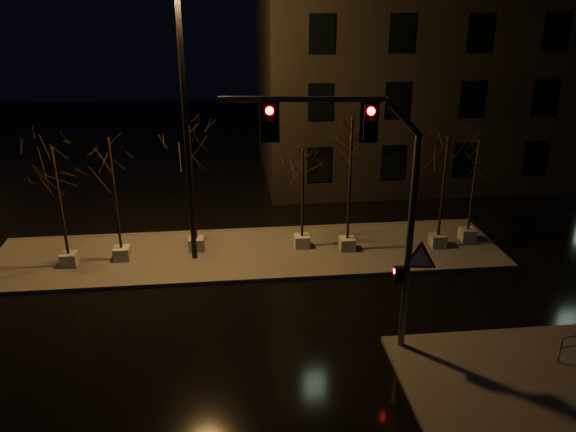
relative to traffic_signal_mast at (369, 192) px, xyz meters
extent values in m
plane|color=black|center=(-3.23, 1.34, -5.35)|extent=(90.00, 90.00, 0.00)
cube|color=#4C4A44|center=(-3.23, 7.34, -5.27)|extent=(22.00, 5.00, 0.15)
cube|color=#4C4A44|center=(4.27, -2.16, -5.27)|extent=(7.00, 5.00, 0.15)
cube|color=black|center=(10.77, 19.34, 2.15)|extent=(25.00, 12.00, 15.00)
cube|color=#ABABA0|center=(-10.71, 6.84, -4.92)|extent=(0.65, 0.65, 0.55)
cylinder|color=black|center=(-10.71, 6.84, -2.42)|extent=(0.11, 0.11, 4.46)
cube|color=#ABABA0|center=(-8.64, 7.17, -4.92)|extent=(0.65, 0.65, 0.55)
cylinder|color=black|center=(-8.64, 7.17, -2.30)|extent=(0.11, 0.11, 4.69)
cube|color=#ABABA0|center=(-5.55, 7.79, -4.92)|extent=(0.65, 0.65, 0.55)
cylinder|color=black|center=(-5.55, 7.79, -2.16)|extent=(0.11, 0.11, 4.98)
cube|color=#ABABA0|center=(-0.90, 7.57, -4.92)|extent=(0.65, 0.65, 0.55)
cylinder|color=black|center=(-0.90, 7.57, -2.69)|extent=(0.11, 0.11, 3.91)
cube|color=#ABABA0|center=(1.03, 7.08, -4.92)|extent=(0.65, 0.65, 0.55)
cylinder|color=black|center=(1.03, 7.08, -1.98)|extent=(0.11, 0.11, 5.33)
cube|color=#ABABA0|center=(5.11, 7.00, -4.92)|extent=(0.65, 0.65, 0.55)
cylinder|color=black|center=(5.11, 7.00, -2.41)|extent=(0.11, 0.11, 4.48)
cube|color=#ABABA0|center=(6.69, 7.49, -4.92)|extent=(0.65, 0.65, 0.55)
cylinder|color=black|center=(6.69, 7.49, -2.58)|extent=(0.11, 0.11, 4.14)
cylinder|color=#515358|center=(1.27, -0.16, -1.76)|extent=(0.21, 0.21, 6.87)
cylinder|color=#515358|center=(-1.95, 0.25, 2.63)|extent=(4.56, 0.73, 0.16)
cube|color=black|center=(-0.09, 0.02, 2.01)|extent=(0.37, 0.29, 1.03)
cube|color=black|center=(-2.82, 0.36, 2.01)|extent=(0.37, 0.29, 1.03)
cube|color=black|center=(1.02, -0.13, -2.68)|extent=(0.28, 0.24, 0.52)
cone|color=red|center=(1.61, -0.26, -2.11)|extent=(1.19, 0.18, 1.19)
sphere|color=#FF0C07|center=(1.27, -0.16, 2.35)|extent=(0.21, 0.21, 0.21)
cylinder|color=black|center=(-5.59, 6.98, 0.24)|extent=(0.22, 0.22, 10.87)
cylinder|color=#515358|center=(5.80, -1.59, -4.79)|extent=(0.05, 0.05, 0.81)
camera|label=1|loc=(-3.98, -14.89, 5.32)|focal=35.00mm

